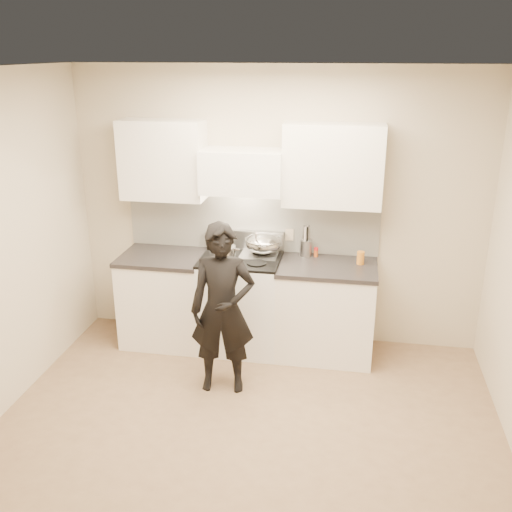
# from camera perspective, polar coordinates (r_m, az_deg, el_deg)

# --- Properties ---
(ground_plane) EXTENTS (4.00, 4.00, 0.00)m
(ground_plane) POSITION_cam_1_polar(r_m,az_deg,el_deg) (4.62, -1.26, -17.61)
(ground_plane) COLOR #896D50
(room_shell) EXTENTS (4.04, 3.54, 2.70)m
(room_shell) POSITION_cam_1_polar(r_m,az_deg,el_deg) (4.22, -1.21, 3.16)
(room_shell) COLOR #C0B199
(room_shell) RESTS_ON ground
(stove) EXTENTS (0.76, 0.65, 0.96)m
(stove) POSITION_cam_1_polar(r_m,az_deg,el_deg) (5.63, -1.49, -4.62)
(stove) COLOR white
(stove) RESTS_ON ground
(counter_right) EXTENTS (0.92, 0.67, 0.92)m
(counter_right) POSITION_cam_1_polar(r_m,az_deg,el_deg) (5.54, 6.99, -5.34)
(counter_right) COLOR white
(counter_right) RESTS_ON ground
(counter_left) EXTENTS (0.82, 0.67, 0.92)m
(counter_left) POSITION_cam_1_polar(r_m,az_deg,el_deg) (5.83, -9.05, -4.14)
(counter_left) COLOR white
(counter_left) RESTS_ON ground
(wok) EXTENTS (0.36, 0.44, 0.29)m
(wok) POSITION_cam_1_polar(r_m,az_deg,el_deg) (5.49, 0.74, 1.25)
(wok) COLOR #BCBCBC
(wok) RESTS_ON stove
(stock_pot) EXTENTS (0.30, 0.23, 0.14)m
(stock_pot) POSITION_cam_1_polar(r_m,az_deg,el_deg) (5.31, -3.18, 0.27)
(stock_pot) COLOR #BCBCBC
(stock_pot) RESTS_ON stove
(utensil_crock) EXTENTS (0.11, 0.11, 0.30)m
(utensil_crock) POSITION_cam_1_polar(r_m,az_deg,el_deg) (5.55, 5.01, 0.94)
(utensil_crock) COLOR #ADADAF
(utensil_crock) RESTS_ON counter_right
(spice_jar) EXTENTS (0.04, 0.04, 0.09)m
(spice_jar) POSITION_cam_1_polar(r_m,az_deg,el_deg) (5.55, 6.02, 0.39)
(spice_jar) COLOR #C3541E
(spice_jar) RESTS_ON counter_right
(oil_glass) EXTENTS (0.07, 0.07, 0.12)m
(oil_glass) POSITION_cam_1_polar(r_m,az_deg,el_deg) (5.42, 10.41, -0.18)
(oil_glass) COLOR orange
(oil_glass) RESTS_ON counter_right
(person) EXTENTS (0.59, 0.43, 1.50)m
(person) POSITION_cam_1_polar(r_m,az_deg,el_deg) (4.83, -3.35, -5.36)
(person) COLOR black
(person) RESTS_ON ground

